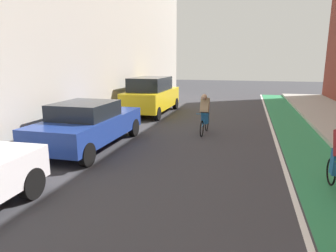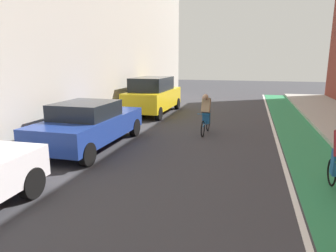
{
  "view_description": "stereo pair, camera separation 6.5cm",
  "coord_description": "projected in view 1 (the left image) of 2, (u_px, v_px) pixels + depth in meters",
  "views": [
    {
      "loc": [
        1.67,
        5.77,
        2.82
      ],
      "look_at": [
        -0.12,
        12.44,
        1.32
      ],
      "focal_mm": 32.13,
      "sensor_mm": 36.0,
      "label": 1
    },
    {
      "loc": [
        1.73,
        5.78,
        2.82
      ],
      "look_at": [
        -0.12,
        12.44,
        1.32
      ],
      "focal_mm": 32.13,
      "sensor_mm": 36.0,
      "label": 2
    }
  ],
  "objects": [
    {
      "name": "cyclist_far",
      "position": [
        205.0,
        113.0,
        11.75
      ],
      "size": [
        0.48,
        1.67,
        1.59
      ],
      "color": "black",
      "rests_on": "ground"
    },
    {
      "name": "bike_lane_paint",
      "position": [
        311.0,
        156.0,
        9.12
      ],
      "size": [
        1.6,
        34.62,
        0.0
      ],
      "primitive_type": "cube",
      "color": "#2D8451",
      "rests_on": "ground"
    },
    {
      "name": "parked_sedan_blue",
      "position": [
        88.0,
        124.0,
        9.91
      ],
      "size": [
        1.98,
        4.63,
        1.53
      ],
      "color": "navy",
      "rests_on": "ground"
    },
    {
      "name": "ground_plane",
      "position": [
        180.0,
        167.0,
        8.14
      ],
      "size": [
        76.17,
        76.17,
        0.0
      ],
      "primitive_type": "plane",
      "color": "#38383D"
    },
    {
      "name": "parked_suv_yellow_cab",
      "position": [
        152.0,
        95.0,
        16.23
      ],
      "size": [
        1.96,
        4.78,
        1.98
      ],
      "color": "yellow",
      "rests_on": "ground"
    },
    {
      "name": "lane_divider_stripe",
      "position": [
        280.0,
        154.0,
        9.34
      ],
      "size": [
        0.12,
        34.62,
        0.0
      ],
      "primitive_type": "cube",
      "color": "white",
      "rests_on": "ground"
    }
  ]
}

